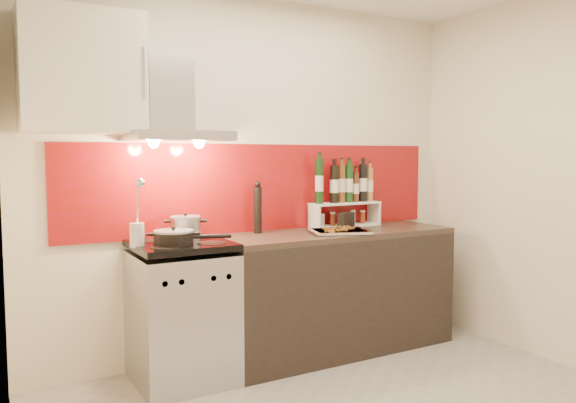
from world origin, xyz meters
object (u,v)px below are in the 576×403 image
stock_pot (186,227)px  pepper_mill (258,208)px  saute_pan (175,237)px  range_stove (182,314)px  counter (336,290)px  baking_tray (339,231)px

stock_pot → pepper_mill: bearing=7.2°
saute_pan → range_stove: bearing=49.9°
counter → saute_pan: bearing=-176.2°
pepper_mill → baking_tray: size_ratio=0.76×
stock_pot → baking_tray: (1.08, -0.22, -0.07)m
range_stove → baking_tray: bearing=-4.9°
baking_tray → stock_pot: bearing=168.6°
stock_pot → saute_pan: bearing=-125.1°
range_stove → saute_pan: bearing=-130.1°
stock_pot → saute_pan: size_ratio=0.44×
pepper_mill → baking_tray: pepper_mill is taller
stock_pot → pepper_mill: (0.57, 0.07, 0.10)m
stock_pot → baking_tray: stock_pot is taller
counter → pepper_mill: (-0.56, 0.19, 0.63)m
range_stove → pepper_mill: (0.64, 0.19, 0.64)m
counter → baking_tray: size_ratio=3.61×
stock_pot → baking_tray: bearing=-11.4°
range_stove → counter: (1.20, 0.00, 0.01)m
range_stove → saute_pan: size_ratio=1.97×
range_stove → baking_tray: (1.15, -0.10, 0.47)m
counter → baking_tray: bearing=-116.6°
range_stove → counter: size_ratio=0.51×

